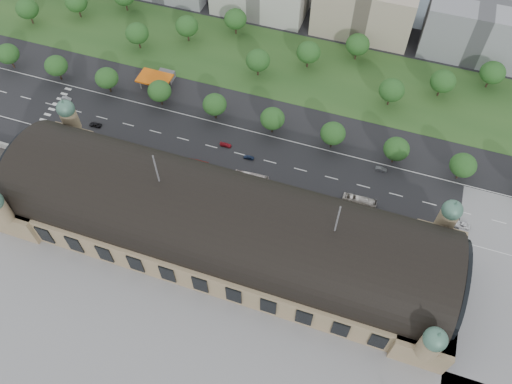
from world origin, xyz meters
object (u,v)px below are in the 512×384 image
(traffic_car_5, at_px, (381,169))
(bus_east, at_px, (359,201))
(parked_car_0, at_px, (53,139))
(bus_west, at_px, (195,164))
(traffic_car_3, at_px, (226,145))
(traffic_car_4, at_px, (249,157))
(parked_car_3, at_px, (121,158))
(parked_car_5, at_px, (155,158))
(petrol_station, at_px, (161,77))
(parked_car_4, at_px, (158,159))
(traffic_car_6, at_px, (461,224))
(bus_mid, at_px, (251,178))
(traffic_car_1, at_px, (66,98))
(parked_car_1, at_px, (65,134))
(parked_car_6, at_px, (196,169))
(traffic_car_2, at_px, (95,125))
(parked_car_2, at_px, (111,153))

(traffic_car_5, relative_size, bus_east, 0.35)
(parked_car_0, relative_size, bus_west, 0.43)
(traffic_car_3, xyz_separation_m, traffic_car_4, (10.54, -3.07, 0.03))
(parked_car_3, bearing_deg, traffic_car_3, 78.56)
(parked_car_5, bearing_deg, parked_car_3, -100.57)
(petrol_station, bearing_deg, parked_car_4, -66.81)
(parked_car_0, relative_size, parked_car_4, 1.15)
(parked_car_3, relative_size, bus_west, 0.36)
(petrol_station, distance_m, parked_car_3, 44.49)
(traffic_car_6, distance_m, bus_east, 35.56)
(traffic_car_4, relative_size, traffic_car_5, 0.94)
(bus_mid, bearing_deg, traffic_car_5, -68.79)
(traffic_car_6, bearing_deg, traffic_car_1, -94.29)
(parked_car_4, distance_m, parked_car_5, 1.15)
(parked_car_1, bearing_deg, parked_car_6, 60.10)
(petrol_station, relative_size, traffic_car_4, 3.46)
(parked_car_3, bearing_deg, parked_car_1, -138.19)
(parked_car_1, bearing_deg, bus_west, 62.18)
(traffic_car_6, xyz_separation_m, parked_car_3, (-125.79, -11.06, -0.16))
(petrol_station, height_order, bus_mid, petrol_station)
(traffic_car_5, bearing_deg, parked_car_0, 101.29)
(bus_east, bearing_deg, parked_car_4, 92.27)
(traffic_car_1, xyz_separation_m, bus_east, (127.10, -12.92, 1.02))
(parked_car_3, relative_size, parked_car_4, 0.95)
(traffic_car_2, distance_m, parked_car_6, 47.95)
(bus_east, bearing_deg, traffic_car_1, 82.96)
(traffic_car_3, xyz_separation_m, parked_car_6, (-6.17, -15.07, 0.15))
(parked_car_1, relative_size, parked_car_3, 1.26)
(parked_car_5, bearing_deg, parked_car_0, -112.88)
(parked_car_1, xyz_separation_m, bus_east, (116.95, 4.70, 1.05))
(parked_car_2, bearing_deg, traffic_car_1, -149.49)
(traffic_car_5, height_order, parked_car_6, parked_car_6)
(parked_car_4, distance_m, bus_west, 14.81)
(traffic_car_4, distance_m, parked_car_0, 77.44)
(bus_west, xyz_separation_m, bus_east, (62.00, 2.70, 0.25))
(parked_car_0, distance_m, parked_car_1, 5.03)
(parked_car_5, bearing_deg, petrol_station, 173.50)
(traffic_car_1, height_order, parked_car_0, parked_car_0)
(traffic_car_2, distance_m, parked_car_2, 17.42)
(traffic_car_3, bearing_deg, traffic_car_2, 94.49)
(petrol_station, height_order, parked_car_3, petrol_station)
(traffic_car_5, distance_m, bus_east, 18.41)
(parked_car_3, xyz_separation_m, parked_car_4, (13.67, 4.00, 0.01))
(traffic_car_1, bearing_deg, traffic_car_3, -94.71)
(traffic_car_1, height_order, parked_car_2, parked_car_2)
(traffic_car_6, height_order, parked_car_4, traffic_car_6)
(traffic_car_2, xyz_separation_m, traffic_car_5, (112.90, 14.22, 0.04))
(traffic_car_3, distance_m, parked_car_5, 27.52)
(petrol_station, distance_m, parked_car_0, 51.45)
(bus_west, bearing_deg, traffic_car_2, 79.81)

